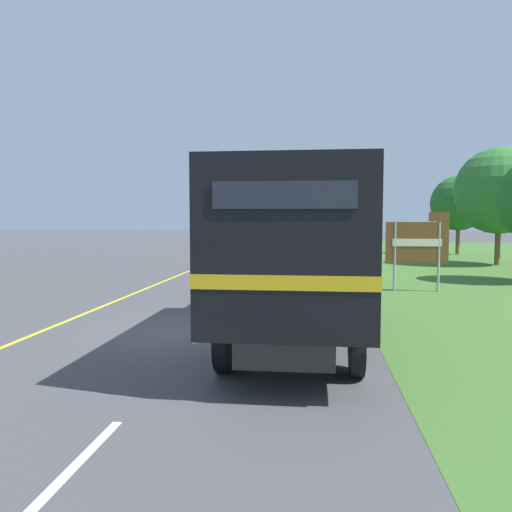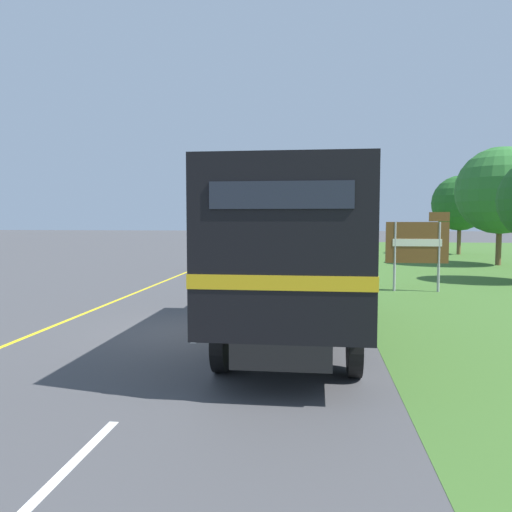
% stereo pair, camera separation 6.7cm
% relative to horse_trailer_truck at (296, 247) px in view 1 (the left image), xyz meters
% --- Properties ---
extents(ground_plane, '(200.00, 200.00, 0.00)m').
position_rel_horse_trailer_truck_xyz_m(ground_plane, '(-2.02, 0.26, -1.94)').
color(ground_plane, '#444447').
extents(edge_line_yellow, '(0.12, 61.77, 0.01)m').
position_rel_horse_trailer_truck_xyz_m(edge_line_yellow, '(-5.72, 15.25, -1.93)').
color(edge_line_yellow, yellow).
rests_on(edge_line_yellow, ground).
extents(centre_dash_nearest, '(0.12, 2.60, 0.01)m').
position_rel_horse_trailer_truck_xyz_m(centre_dash_nearest, '(-2.02, -6.14, -1.93)').
color(centre_dash_nearest, white).
rests_on(centre_dash_nearest, ground).
extents(centre_dash_near, '(0.12, 2.60, 0.01)m').
position_rel_horse_trailer_truck_xyz_m(centre_dash_near, '(-2.02, 0.46, -1.93)').
color(centre_dash_near, white).
rests_on(centre_dash_near, ground).
extents(centre_dash_mid_a, '(0.12, 2.60, 0.01)m').
position_rel_horse_trailer_truck_xyz_m(centre_dash_mid_a, '(-2.02, 7.06, -1.93)').
color(centre_dash_mid_a, white).
rests_on(centre_dash_mid_a, ground).
extents(centre_dash_mid_b, '(0.12, 2.60, 0.01)m').
position_rel_horse_trailer_truck_xyz_m(centre_dash_mid_b, '(-2.02, 13.66, -1.93)').
color(centre_dash_mid_b, white).
rests_on(centre_dash_mid_b, ground).
extents(centre_dash_far, '(0.12, 2.60, 0.01)m').
position_rel_horse_trailer_truck_xyz_m(centre_dash_far, '(-2.02, 20.26, -1.93)').
color(centre_dash_far, white).
rests_on(centre_dash_far, ground).
extents(centre_dash_farthest, '(0.12, 2.60, 0.01)m').
position_rel_horse_trailer_truck_xyz_m(centre_dash_farthest, '(-2.02, 26.86, -1.93)').
color(centre_dash_farthest, white).
rests_on(centre_dash_farthest, ground).
extents(horse_trailer_truck, '(2.54, 8.85, 3.42)m').
position_rel_horse_trailer_truck_xyz_m(horse_trailer_truck, '(0.00, 0.00, 0.00)').
color(horse_trailer_truck, black).
rests_on(horse_trailer_truck, ground).
extents(lead_car_white, '(1.80, 4.22, 1.88)m').
position_rel_horse_trailer_truck_xyz_m(lead_car_white, '(-3.64, 14.25, -0.98)').
color(lead_car_white, black).
rests_on(lead_car_white, ground).
extents(lead_car_silver_ahead, '(1.80, 4.13, 1.98)m').
position_rel_horse_trailer_truck_xyz_m(lead_car_silver_ahead, '(-0.32, 26.77, -0.94)').
color(lead_car_silver_ahead, black).
rests_on(lead_car_silver_ahead, ground).
extents(lead_car_red_ahead, '(1.80, 4.36, 2.10)m').
position_rel_horse_trailer_truck_xyz_m(lead_car_red_ahead, '(-4.04, 36.08, -0.89)').
color(lead_car_red_ahead, black).
rests_on(lead_car_red_ahead, ground).
extents(highway_sign, '(2.14, 0.09, 2.78)m').
position_rel_horse_trailer_truck_xyz_m(highway_sign, '(3.98, 7.28, -0.25)').
color(highway_sign, '#9E9EA3').
rests_on(highway_sign, ground).
extents(roadside_tree_mid, '(4.77, 4.77, 6.49)m').
position_rel_horse_trailer_truck_xyz_m(roadside_tree_mid, '(10.43, 18.27, 2.16)').
color(roadside_tree_mid, brown).
rests_on(roadside_tree_mid, ground).
extents(roadside_tree_far, '(3.95, 3.95, 5.67)m').
position_rel_horse_trailer_truck_xyz_m(roadside_tree_far, '(10.64, 26.82, 1.75)').
color(roadside_tree_far, brown).
rests_on(roadside_tree_far, ground).
extents(delineator_post, '(0.08, 0.08, 0.95)m').
position_rel_horse_trailer_truck_xyz_m(delineator_post, '(2.10, 3.42, -1.43)').
color(delineator_post, white).
rests_on(delineator_post, ground).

